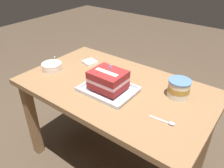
% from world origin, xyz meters
% --- Properties ---
extents(ground_plane, '(8.00, 8.00, 0.00)m').
position_xyz_m(ground_plane, '(0.00, 0.00, 0.00)').
color(ground_plane, '#4C3D2D').
extents(dining_table, '(1.21, 0.72, 0.69)m').
position_xyz_m(dining_table, '(0.00, 0.00, 0.59)').
color(dining_table, olive).
rests_on(dining_table, ground_plane).
extents(foil_tray, '(0.32, 0.25, 0.02)m').
position_xyz_m(foil_tray, '(0.00, -0.07, 0.69)').
color(foil_tray, silver).
rests_on(foil_tray, dining_table).
extents(birthday_cake, '(0.20, 0.17, 0.16)m').
position_xyz_m(birthday_cake, '(0.00, -0.07, 0.76)').
color(birthday_cake, maroon).
rests_on(birthday_cake, foil_tray).
extents(bowl_stack, '(0.14, 0.14, 0.10)m').
position_xyz_m(bowl_stack, '(-0.49, -0.09, 0.71)').
color(bowl_stack, silver).
rests_on(bowl_stack, dining_table).
extents(ice_cream_tub, '(0.13, 0.13, 0.11)m').
position_xyz_m(ice_cream_tub, '(0.36, 0.13, 0.74)').
color(ice_cream_tub, silver).
rests_on(ice_cream_tub, dining_table).
extents(serving_spoon_near_tray, '(0.13, 0.03, 0.01)m').
position_xyz_m(serving_spoon_near_tray, '(0.42, -0.12, 0.69)').
color(serving_spoon_near_tray, silver).
rests_on(serving_spoon_near_tray, dining_table).
extents(napkin_pile, '(0.11, 0.11, 0.02)m').
position_xyz_m(napkin_pile, '(-0.34, 0.14, 0.69)').
color(napkin_pile, white).
rests_on(napkin_pile, dining_table).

